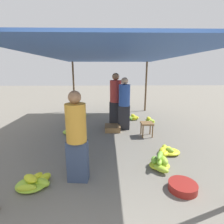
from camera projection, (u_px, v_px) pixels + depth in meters
The scene contains 16 objects.
canopy_post_back_left at pixel (74, 87), 7.90m from camera, with size 0.08×0.08×2.23m, color brown.
canopy_post_back_right at pixel (146, 87), 7.98m from camera, with size 0.08×0.08×2.23m, color brown.
canopy_tarp at pixel (112, 56), 4.79m from camera, with size 3.69×6.34×0.04m, color #33569E.
vendor_foreground at pixel (77, 136), 2.86m from camera, with size 0.36×0.36×1.56m.
stool at pixel (147, 125), 5.01m from camera, with size 0.34×0.34×0.40m.
basin_black at pixel (183, 187), 2.78m from camera, with size 0.45×0.45×0.12m.
banana_pile_left_0 at pixel (35, 183), 2.86m from camera, with size 0.57×0.50×0.20m.
banana_pile_left_1 at pixel (73, 131), 5.30m from camera, with size 0.60×0.60×0.23m.
banana_pile_left_2 at pixel (82, 113), 7.25m from camera, with size 0.42×0.46×0.26m.
banana_pile_right_0 at pixel (160, 163), 3.39m from camera, with size 0.40×0.52×0.32m.
banana_pile_right_1 at pixel (149, 121), 6.26m from camera, with size 0.38×0.48×0.25m.
banana_pile_right_2 at pixel (133, 118), 6.77m from camera, with size 0.55×0.54×0.17m.
banana_pile_right_3 at pixel (167, 151), 4.01m from camera, with size 0.52×0.55×0.16m.
crate_near at pixel (113, 128), 5.49m from camera, with size 0.48×0.48×0.18m.
shopper_walking_mid at pixel (124, 103), 5.50m from camera, with size 0.40×0.40×1.65m.
shopper_walking_far at pixel (116, 99), 5.82m from camera, with size 0.42×0.42×1.78m.
Camera 1 is at (-0.12, -1.75, 1.87)m, focal length 28.00 mm.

